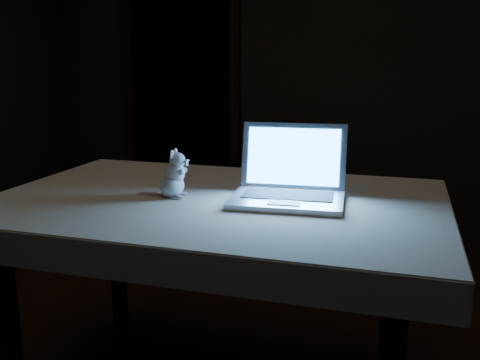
% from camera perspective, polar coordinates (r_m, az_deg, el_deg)
% --- Properties ---
extents(back_wall, '(4.50, 0.04, 2.60)m').
position_cam_1_polar(back_wall, '(4.28, 7.53, 12.84)').
color(back_wall, black).
rests_on(back_wall, ground).
extents(doorway, '(1.06, 0.36, 2.13)m').
position_cam_1_polar(doorway, '(4.63, -6.25, 9.95)').
color(doorway, black).
rests_on(doorway, back_wall).
extents(table, '(1.51, 1.00, 0.80)m').
position_cam_1_polar(table, '(2.07, -2.40, -12.83)').
color(table, black).
rests_on(table, floor).
extents(tablecloth, '(1.61, 1.09, 0.11)m').
position_cam_1_polar(tablecloth, '(1.91, -2.49, -3.68)').
color(tablecloth, beige).
rests_on(tablecloth, table).
extents(laptop, '(0.42, 0.38, 0.26)m').
position_cam_1_polar(laptop, '(1.82, 5.12, 1.49)').
color(laptop, silver).
rests_on(laptop, tablecloth).
extents(plush_mouse, '(0.15, 0.15, 0.17)m').
position_cam_1_polar(plush_mouse, '(1.92, -7.31, 0.70)').
color(plush_mouse, silver).
rests_on(plush_mouse, tablecloth).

